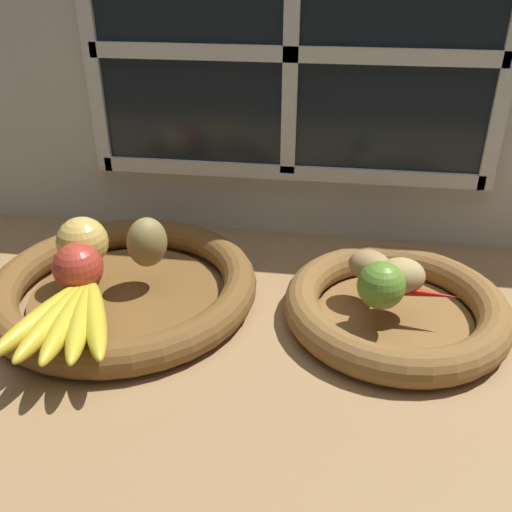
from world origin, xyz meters
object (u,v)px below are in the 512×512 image
at_px(pear_brown, 147,242).
at_px(lime_near, 381,287).
at_px(fruit_bowl_right, 395,308).
at_px(chili_pepper, 415,292).
at_px(apple_golden_left, 83,242).
at_px(apple_red_front, 78,267).
at_px(fruit_bowl_left, 125,286).
at_px(potato_oblong, 370,266).
at_px(potato_large, 400,276).
at_px(banana_bunch_front, 70,316).

bearing_deg(pear_brown, lime_near, -11.12).
bearing_deg(fruit_bowl_right, chili_pepper, -38.14).
relative_size(apple_golden_left, chili_pepper, 0.65).
height_order(fruit_bowl_right, pear_brown, pear_brown).
bearing_deg(lime_near, apple_red_front, -178.30).
xyz_separation_m(fruit_bowl_left, fruit_bowl_right, (0.39, -0.00, 0.00)).
xyz_separation_m(fruit_bowl_left, apple_red_front, (-0.04, -0.05, 0.06)).
bearing_deg(apple_golden_left, apple_red_front, -72.01).
distance_m(apple_golden_left, apple_red_front, 0.07).
height_order(apple_golden_left, apple_red_front, apple_golden_left).
relative_size(potato_oblong, chili_pepper, 0.54).
height_order(fruit_bowl_left, potato_large, potato_large).
xyz_separation_m(fruit_bowl_right, potato_oblong, (-0.04, 0.03, 0.05)).
distance_m(apple_red_front, pear_brown, 0.10).
bearing_deg(lime_near, apple_golden_left, 172.89).
height_order(fruit_bowl_right, lime_near, lime_near).
height_order(apple_red_front, lime_near, apple_red_front).
height_order(fruit_bowl_left, apple_red_front, apple_red_front).
relative_size(fruit_bowl_left, potato_oblong, 6.26).
distance_m(banana_bunch_front, potato_large, 0.42).
distance_m(fruit_bowl_right, chili_pepper, 0.04).
relative_size(banana_bunch_front, chili_pepper, 1.67).
distance_m(apple_red_front, potato_oblong, 0.39).
bearing_deg(pear_brown, banana_bunch_front, -107.55).
xyz_separation_m(apple_red_front, lime_near, (0.40, 0.01, -0.00)).
bearing_deg(lime_near, pear_brown, 168.88).
bearing_deg(fruit_bowl_left, lime_near, -6.48).
bearing_deg(banana_bunch_front, fruit_bowl_right, 18.37).
bearing_deg(chili_pepper, lime_near, -145.53).
height_order(apple_golden_left, pear_brown, same).
bearing_deg(banana_bunch_front, lime_near, 13.91).
xyz_separation_m(fruit_bowl_right, banana_bunch_front, (-0.40, -0.13, 0.04)).
bearing_deg(potato_large, chili_pepper, -38.14).
bearing_deg(potato_oblong, chili_pepper, -37.97).
height_order(potato_oblong, lime_near, lime_near).
distance_m(fruit_bowl_left, pear_brown, 0.07).
bearing_deg(pear_brown, chili_pepper, -5.90).
xyz_separation_m(apple_red_front, chili_pepper, (0.44, 0.04, -0.02)).
height_order(pear_brown, potato_oblong, pear_brown).
distance_m(pear_brown, lime_near, 0.33).
distance_m(apple_golden_left, lime_near, 0.42).
height_order(fruit_bowl_right, potato_oblong, potato_oblong).
bearing_deg(chili_pepper, potato_large, 147.39).
xyz_separation_m(fruit_bowl_right, lime_near, (-0.03, -0.04, 0.06)).
relative_size(pear_brown, potato_oblong, 1.21).
xyz_separation_m(banana_bunch_front, potato_large, (0.40, 0.13, 0.01)).
relative_size(apple_red_front, lime_near, 1.08).
distance_m(pear_brown, banana_bunch_front, 0.17).
distance_m(pear_brown, chili_pepper, 0.37).
distance_m(fruit_bowl_left, potato_large, 0.39).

